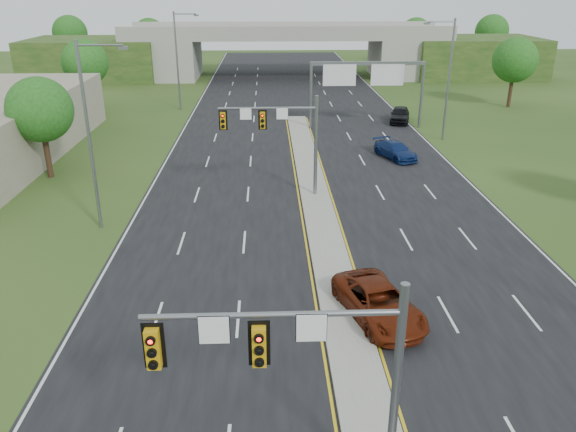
# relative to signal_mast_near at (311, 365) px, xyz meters

# --- Properties ---
(road) EXTENTS (24.00, 160.00, 0.02)m
(road) POSITION_rel_signal_mast_near_xyz_m (2.26, 35.07, -4.72)
(road) COLOR black
(road) RESTS_ON ground
(median) EXTENTS (2.00, 54.00, 0.16)m
(median) POSITION_rel_signal_mast_near_xyz_m (2.26, 23.07, -4.63)
(median) COLOR gray
(median) RESTS_ON road
(lane_markings) EXTENTS (23.72, 160.00, 0.01)m
(lane_markings) POSITION_rel_signal_mast_near_xyz_m (1.66, 28.99, -4.70)
(lane_markings) COLOR gold
(lane_markings) RESTS_ON road
(signal_mast_near) EXTENTS (6.62, 0.60, 7.00)m
(signal_mast_near) POSITION_rel_signal_mast_near_xyz_m (0.00, 0.00, 0.00)
(signal_mast_near) COLOR slate
(signal_mast_near) RESTS_ON ground
(signal_mast_far) EXTENTS (6.62, 0.60, 7.00)m
(signal_mast_far) POSITION_rel_signal_mast_near_xyz_m (0.00, 25.00, 0.00)
(signal_mast_far) COLOR slate
(signal_mast_far) RESTS_ON ground
(sign_gantry) EXTENTS (11.58, 0.44, 6.67)m
(sign_gantry) POSITION_rel_signal_mast_near_xyz_m (8.95, 44.99, 0.51)
(sign_gantry) COLOR slate
(sign_gantry) RESTS_ON ground
(overpass) EXTENTS (80.00, 14.00, 8.10)m
(overpass) POSITION_rel_signal_mast_near_xyz_m (2.26, 80.07, -1.17)
(overpass) COLOR gray
(overpass) RESTS_ON ground
(lightpole_l_mid) EXTENTS (2.85, 0.25, 11.00)m
(lightpole_l_mid) POSITION_rel_signal_mast_near_xyz_m (-11.03, 20.07, 1.38)
(lightpole_l_mid) COLOR slate
(lightpole_l_mid) RESTS_ON ground
(lightpole_l_far) EXTENTS (2.85, 0.25, 11.00)m
(lightpole_l_far) POSITION_rel_signal_mast_near_xyz_m (-11.03, 55.07, 1.38)
(lightpole_l_far) COLOR slate
(lightpole_l_far) RESTS_ON ground
(lightpole_r_far) EXTENTS (2.85, 0.25, 11.00)m
(lightpole_r_far) POSITION_rel_signal_mast_near_xyz_m (15.56, 40.07, 1.38)
(lightpole_r_far) COLOR slate
(lightpole_r_far) RESTS_ON ground
(tree_l_near) EXTENTS (4.80, 4.80, 7.60)m
(tree_l_near) POSITION_rel_signal_mast_near_xyz_m (-17.74, 30.07, 0.45)
(tree_l_near) COLOR #382316
(tree_l_near) RESTS_ON ground
(tree_l_mid) EXTENTS (5.20, 5.20, 8.12)m
(tree_l_mid) POSITION_rel_signal_mast_near_xyz_m (-21.74, 55.07, 0.78)
(tree_l_mid) COLOR #382316
(tree_l_mid) RESTS_ON ground
(tree_r_mid) EXTENTS (5.20, 5.20, 8.12)m
(tree_r_mid) POSITION_rel_signal_mast_near_xyz_m (28.26, 55.07, 0.78)
(tree_r_mid) COLOR #382316
(tree_r_mid) RESTS_ON ground
(tree_back_a) EXTENTS (6.00, 6.00, 8.85)m
(tree_back_a) POSITION_rel_signal_mast_near_xyz_m (-35.74, 94.07, 1.11)
(tree_back_a) COLOR #382316
(tree_back_a) RESTS_ON ground
(tree_back_b) EXTENTS (5.60, 5.60, 8.32)m
(tree_back_b) POSITION_rel_signal_mast_near_xyz_m (-21.74, 94.07, 0.78)
(tree_back_b) COLOR #382316
(tree_back_b) RESTS_ON ground
(tree_back_c) EXTENTS (5.60, 5.60, 8.32)m
(tree_back_c) POSITION_rel_signal_mast_near_xyz_m (26.26, 94.07, 0.78)
(tree_back_c) COLOR #382316
(tree_back_c) RESTS_ON ground
(tree_back_d) EXTENTS (6.00, 6.00, 8.85)m
(tree_back_d) POSITION_rel_signal_mast_near_xyz_m (40.26, 94.07, 1.11)
(tree_back_d) COLOR #382316
(tree_back_d) RESTS_ON ground
(car_far_a) EXTENTS (3.99, 6.02, 1.54)m
(car_far_a) POSITION_rel_signal_mast_near_xyz_m (3.76, 9.39, -3.94)
(car_far_a) COLOR #581A08
(car_far_a) RESTS_ON road
(car_far_b) EXTENTS (3.54, 5.13, 1.38)m
(car_far_b) POSITION_rel_signal_mast_near_xyz_m (9.86, 33.98, -4.02)
(car_far_b) COLOR navy
(car_far_b) RESTS_ON road
(car_far_c) EXTENTS (3.12, 5.15, 1.64)m
(car_far_c) POSITION_rel_signal_mast_near_xyz_m (13.26, 47.46, -3.89)
(car_far_c) COLOR black
(car_far_c) RESTS_ON road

